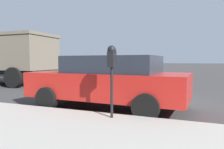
{
  "coord_description": "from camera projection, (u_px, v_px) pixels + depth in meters",
  "views": [
    {
      "loc": [
        -6.88,
        -1.7,
        1.37
      ],
      "look_at": [
        -2.4,
        0.12,
        1.07
      ],
      "focal_mm": 35.0,
      "sensor_mm": 36.0,
      "label": 1
    }
  ],
  "objects": [
    {
      "name": "ground_plane",
      "position": [
        143.0,
        103.0,
        7.09
      ],
      "size": [
        220.0,
        220.0,
        0.0
      ],
      "primitive_type": "plane",
      "color": "#3D3A3A"
    },
    {
      "name": "car_red",
      "position": [
        108.0,
        81.0,
        6.28
      ],
      "size": [
        2.18,
        4.61,
        1.51
      ],
      "rotation": [
        0.0,
        0.0,
        -0.04
      ],
      "color": "#B21E19",
      "rests_on": "ground_plane"
    },
    {
      "name": "parking_meter",
      "position": [
        112.0,
        63.0,
        4.67
      ],
      "size": [
        0.21,
        0.19,
        1.56
      ],
      "color": "black",
      "rests_on": "sidewalk"
    },
    {
      "name": "dump_truck",
      "position": [
        0.0,
        57.0,
        12.84
      ],
      "size": [
        3.03,
        6.9,
        2.84
      ],
      "rotation": [
        0.0,
        0.0,
        0.03
      ],
      "color": "black",
      "rests_on": "ground_plane"
    }
  ]
}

